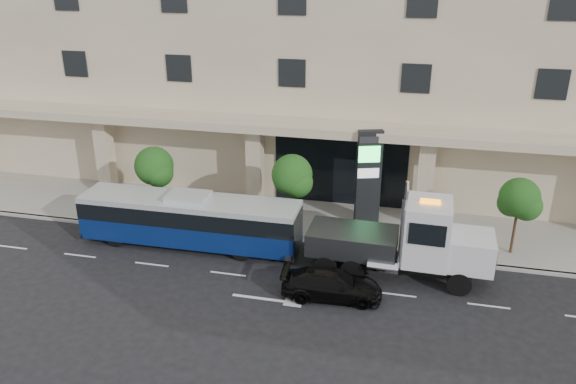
# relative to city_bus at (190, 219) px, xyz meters

# --- Properties ---
(ground) EXTENTS (120.00, 120.00, 0.00)m
(ground) POSITION_rel_city_bus_xyz_m (6.87, -0.93, -1.49)
(ground) COLOR black
(ground) RESTS_ON ground
(sidewalk) EXTENTS (120.00, 6.00, 0.15)m
(sidewalk) POSITION_rel_city_bus_xyz_m (6.87, 4.07, -1.42)
(sidewalk) COLOR gray
(sidewalk) RESTS_ON ground
(curb) EXTENTS (120.00, 0.30, 0.15)m
(curb) POSITION_rel_city_bus_xyz_m (6.87, 1.07, -1.42)
(curb) COLOR gray
(curb) RESTS_ON ground
(convention_center) EXTENTS (60.00, 17.60, 20.00)m
(convention_center) POSITION_rel_city_bus_xyz_m (6.87, 14.49, 8.48)
(convention_center) COLOR tan
(convention_center) RESTS_ON ground
(tree_left) EXTENTS (2.27, 2.20, 4.22)m
(tree_left) POSITION_rel_city_bus_xyz_m (-3.11, 2.66, 1.62)
(tree_left) COLOR #422B19
(tree_left) RESTS_ON sidewalk
(tree_mid) EXTENTS (2.28, 2.20, 4.38)m
(tree_mid) POSITION_rel_city_bus_xyz_m (4.89, 2.66, 1.77)
(tree_mid) COLOR #422B19
(tree_mid) RESTS_ON sidewalk
(tree_right) EXTENTS (2.10, 2.00, 4.04)m
(tree_right) POSITION_rel_city_bus_xyz_m (16.39, 2.66, 1.54)
(tree_right) COLOR #422B19
(tree_right) RESTS_ON sidewalk
(city_bus) EXTENTS (11.60, 2.54, 2.93)m
(city_bus) POSITION_rel_city_bus_xyz_m (0.00, 0.00, 0.00)
(city_bus) COLOR black
(city_bus) RESTS_ON ground
(tow_truck) EXTENTS (9.71, 2.64, 4.42)m
(tow_truck) POSITION_rel_city_bus_xyz_m (11.15, -0.66, 0.33)
(tow_truck) COLOR #2D3033
(tow_truck) RESTS_ON ground
(black_sedan) EXTENTS (4.61, 2.17, 1.30)m
(black_sedan) POSITION_rel_city_bus_xyz_m (8.04, -3.28, -0.84)
(black_sedan) COLOR black
(black_sedan) RESTS_ON ground
(signage_pylon) EXTENTS (1.43, 0.89, 5.43)m
(signage_pylon) POSITION_rel_city_bus_xyz_m (8.77, 4.60, 1.42)
(signage_pylon) COLOR black
(signage_pylon) RESTS_ON sidewalk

